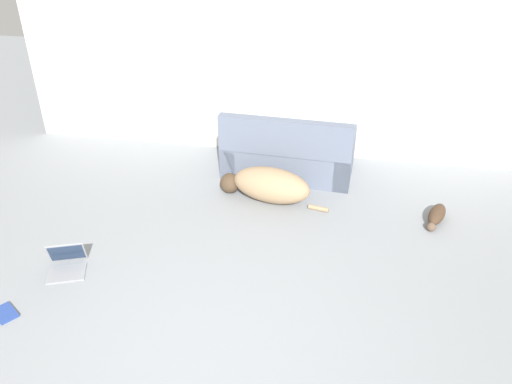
{
  "coord_description": "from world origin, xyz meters",
  "views": [
    {
      "loc": [
        0.86,
        -2.33,
        3.09
      ],
      "look_at": [
        0.08,
        1.84,
        0.63
      ],
      "focal_mm": 35.0,
      "sensor_mm": 36.0,
      "label": 1
    }
  ],
  "objects_px": {
    "couch": "(289,153)",
    "cat": "(436,215)",
    "laptop_open": "(67,261)",
    "dog": "(268,185)",
    "book_blue": "(5,313)"
  },
  "relations": [
    {
      "from": "cat",
      "to": "laptop_open",
      "type": "bearing_deg",
      "value": -47.44
    },
    {
      "from": "book_blue",
      "to": "couch",
      "type": "bearing_deg",
      "value": 56.15
    },
    {
      "from": "couch",
      "to": "dog",
      "type": "relative_size",
      "value": 1.23
    },
    {
      "from": "couch",
      "to": "laptop_open",
      "type": "height_order",
      "value": "couch"
    },
    {
      "from": "laptop_open",
      "to": "book_blue",
      "type": "height_order",
      "value": "laptop_open"
    },
    {
      "from": "laptop_open",
      "to": "cat",
      "type": "bearing_deg",
      "value": 1.48
    },
    {
      "from": "cat",
      "to": "laptop_open",
      "type": "xyz_separation_m",
      "value": [
        -3.65,
        -1.52,
        0.01
      ]
    },
    {
      "from": "couch",
      "to": "cat",
      "type": "height_order",
      "value": "couch"
    },
    {
      "from": "dog",
      "to": "cat",
      "type": "relative_size",
      "value": 2.28
    },
    {
      "from": "dog",
      "to": "book_blue",
      "type": "distance_m",
      "value": 3.03
    },
    {
      "from": "couch",
      "to": "laptop_open",
      "type": "relative_size",
      "value": 3.69
    },
    {
      "from": "dog",
      "to": "book_blue",
      "type": "xyz_separation_m",
      "value": [
        -1.93,
        -2.33,
        -0.19
      ]
    },
    {
      "from": "dog",
      "to": "cat",
      "type": "xyz_separation_m",
      "value": [
        1.93,
        -0.11,
        -0.13
      ]
    },
    {
      "from": "dog",
      "to": "laptop_open",
      "type": "bearing_deg",
      "value": 55.44
    },
    {
      "from": "couch",
      "to": "dog",
      "type": "bearing_deg",
      "value": 82.32
    }
  ]
}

